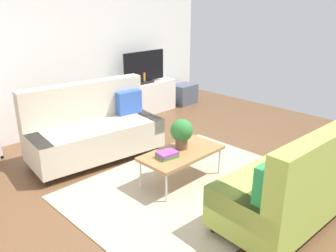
{
  "coord_description": "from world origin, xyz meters",
  "views": [
    {
      "loc": [
        -3.0,
        -2.79,
        2.25
      ],
      "look_at": [
        0.05,
        0.3,
        0.65
      ],
      "focal_mm": 36.99,
      "sensor_mm": 36.0,
      "label": 1
    }
  ],
  "objects": [
    {
      "name": "ground_plane",
      "position": [
        0.0,
        0.0,
        0.0
      ],
      "size": [
        7.68,
        7.68,
        0.0
      ],
      "primitive_type": "plane",
      "color": "brown"
    },
    {
      "name": "wall_far",
      "position": [
        0.0,
        2.8,
        1.45
      ],
      "size": [
        6.4,
        0.12,
        2.9
      ],
      "primitive_type": "cube",
      "color": "white",
      "rests_on": "ground_plane"
    },
    {
      "name": "area_rug",
      "position": [
        -0.1,
        -0.25,
        0.01
      ],
      "size": [
        2.9,
        2.2,
        0.01
      ],
      "primitive_type": "cube",
      "color": "tan",
      "rests_on": "ground_plane"
    },
    {
      "name": "couch_beige",
      "position": [
        -0.43,
        1.37,
        0.44
      ],
      "size": [
        1.99,
        1.06,
        1.1
      ],
      "rotation": [
        0.0,
        0.0,
        3.02
      ],
      "color": "beige",
      "rests_on": "ground_plane"
    },
    {
      "name": "couch_green",
      "position": [
        0.23,
        -1.47,
        0.45
      ],
      "size": [
        1.94,
        0.94,
        1.1
      ],
      "rotation": [
        0.0,
        0.0,
        -0.05
      ],
      "color": "#A3BC4C",
      "rests_on": "ground_plane"
    },
    {
      "name": "coffee_table",
      "position": [
        -0.05,
        -0.05,
        0.39
      ],
      "size": [
        1.1,
        0.56,
        0.42
      ],
      "color": "#9E7042",
      "rests_on": "ground_plane"
    },
    {
      "name": "tv_console",
      "position": [
        1.5,
        2.46,
        0.32
      ],
      "size": [
        1.4,
        0.44,
        0.64
      ],
      "primitive_type": "cube",
      "color": "silver",
      "rests_on": "ground_plane"
    },
    {
      "name": "tv",
      "position": [
        1.5,
        2.44,
        0.95
      ],
      "size": [
        1.0,
        0.2,
        0.64
      ],
      "color": "black",
      "rests_on": "tv_console"
    },
    {
      "name": "storage_trunk",
      "position": [
        2.6,
        2.36,
        0.22
      ],
      "size": [
        0.52,
        0.4,
        0.44
      ],
      "primitive_type": "cube",
      "color": "#4C5666",
      "rests_on": "ground_plane"
    },
    {
      "name": "potted_plant",
      "position": [
        0.03,
        0.02,
        0.65
      ],
      "size": [
        0.29,
        0.29,
        0.4
      ],
      "color": "brown",
      "rests_on": "coffee_table"
    },
    {
      "name": "table_book_0",
      "position": [
        -0.3,
        -0.04,
        0.44
      ],
      "size": [
        0.27,
        0.22,
        0.04
      ],
      "primitive_type": "cube",
      "rotation": [
        0.0,
        0.0,
        -0.18
      ],
      "color": "#3F8C4C",
      "rests_on": "coffee_table"
    },
    {
      "name": "table_book_1",
      "position": [
        -0.3,
        -0.04,
        0.48
      ],
      "size": [
        0.26,
        0.21,
        0.03
      ],
      "primitive_type": "cube",
      "rotation": [
        0.0,
        0.0,
        -0.14
      ],
      "color": "purple",
      "rests_on": "table_book_0"
    },
    {
      "name": "vase_0",
      "position": [
        0.92,
        2.51,
        0.73
      ],
      "size": [
        0.13,
        0.13,
        0.19
      ],
      "primitive_type": "cylinder",
      "color": "#33B29E",
      "rests_on": "tv_console"
    },
    {
      "name": "vase_1",
      "position": [
        1.11,
        2.51,
        0.72
      ],
      "size": [
        0.08,
        0.08,
        0.15
      ],
      "primitive_type": "cylinder",
      "color": "#33B29E",
      "rests_on": "tv_console"
    },
    {
      "name": "bottle_0",
      "position": [
        1.25,
        2.42,
        0.74
      ],
      "size": [
        0.06,
        0.06,
        0.2
      ],
      "primitive_type": "cylinder",
      "color": "orange",
      "rests_on": "tv_console"
    },
    {
      "name": "bottle_1",
      "position": [
        1.36,
        2.42,
        0.72
      ],
      "size": [
        0.06,
        0.06,
        0.16
      ],
      "primitive_type": "cylinder",
      "color": "#262626",
      "rests_on": "tv_console"
    },
    {
      "name": "bottle_2",
      "position": [
        1.47,
        2.42,
        0.75
      ],
      "size": [
        0.06,
        0.06,
        0.22
      ],
      "primitive_type": "cylinder",
      "color": "orange",
      "rests_on": "tv_console"
    }
  ]
}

